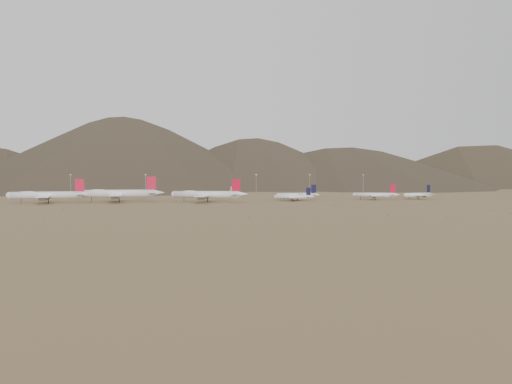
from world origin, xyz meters
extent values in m
plane|color=#90714A|center=(0.00, 0.00, 0.00)|extent=(3000.00, 3000.00, 0.00)
cylinder|color=white|center=(-149.85, 31.71, 7.29)|extent=(60.25, 11.97, 6.19)
sphere|color=white|center=(-179.68, 28.80, 7.29)|extent=(6.07, 6.07, 6.07)
cone|color=white|center=(-116.45, 34.96, 7.76)|extent=(11.28, 6.59, 5.57)
cube|color=white|center=(-151.05, 31.59, 6.36)|extent=(14.87, 55.60, 0.77)
cube|color=white|center=(-121.22, 34.50, 7.91)|extent=(7.39, 21.30, 0.37)
cube|color=red|center=(-122.42, 34.38, 15.88)|extent=(7.81, 1.31, 10.99)
cylinder|color=black|center=(-170.73, 29.68, 2.10)|extent=(0.40, 0.40, 4.19)
cylinder|color=black|center=(-148.81, 33.37, 2.10)|extent=(0.50, 0.50, 4.19)
cylinder|color=black|center=(-148.51, 30.28, 2.10)|extent=(0.50, 0.50, 4.19)
ellipsoid|color=white|center=(-165.36, 30.20, 8.99)|extent=(19.54, 6.48, 3.72)
cylinder|color=slate|center=(-152.11, 42.53, 4.83)|extent=(6.23, 3.35, 2.79)
cylinder|color=slate|center=(-149.98, 20.66, 4.83)|extent=(6.23, 3.35, 2.79)
cylinder|color=slate|center=(-153.07, 52.37, 4.83)|extent=(6.23, 3.35, 2.79)
cylinder|color=slate|center=(-149.02, 10.82, 4.83)|extent=(6.23, 3.35, 2.79)
cylinder|color=white|center=(-89.63, 38.23, 8.04)|extent=(66.27, 9.22, 6.83)
sphere|color=white|center=(-122.64, 37.03, 8.04)|extent=(6.69, 6.69, 6.69)
cone|color=white|center=(-52.66, 39.57, 8.55)|extent=(12.11, 6.57, 6.14)
cube|color=white|center=(-90.95, 38.18, 7.01)|extent=(12.76, 60.91, 0.85)
cube|color=white|center=(-57.94, 39.38, 8.72)|extent=(6.78, 23.21, 0.41)
cube|color=red|center=(-59.26, 39.33, 17.51)|extent=(8.61, 0.93, 12.11)
cylinder|color=black|center=(-112.74, 37.39, 2.31)|extent=(0.44, 0.44, 4.62)
cylinder|color=black|center=(-88.37, 39.98, 2.31)|extent=(0.55, 0.55, 4.62)
cylinder|color=black|center=(-88.25, 36.57, 2.31)|extent=(0.55, 0.55, 4.62)
ellipsoid|color=white|center=(-106.80, 37.60, 9.92)|extent=(21.31, 5.89, 4.10)
cylinder|color=slate|center=(-91.39, 50.29, 5.32)|extent=(6.71, 3.31, 3.07)
cylinder|color=slate|center=(-90.51, 26.08, 5.32)|extent=(6.71, 3.31, 3.07)
cylinder|color=slate|center=(-91.79, 61.18, 5.32)|extent=(6.71, 3.31, 3.07)
cylinder|color=slate|center=(-90.12, 15.18, 5.32)|extent=(6.71, 3.31, 3.07)
cylinder|color=white|center=(-9.68, 20.17, 7.24)|extent=(58.99, 21.85, 6.15)
sphere|color=white|center=(-38.35, 28.13, 7.24)|extent=(6.03, 6.03, 6.03)
cone|color=white|center=(22.44, 11.25, 7.70)|extent=(11.80, 8.20, 5.53)
cube|color=white|center=(-10.82, 20.49, 6.32)|extent=(23.78, 55.11, 0.77)
cube|color=white|center=(17.85, 12.52, 7.86)|extent=(10.71, 21.41, 0.37)
cube|color=red|center=(16.70, 12.84, 15.77)|extent=(7.60, 2.60, 10.91)
cylinder|color=black|center=(-29.75, 25.74, 2.08)|extent=(0.40, 0.40, 4.17)
cylinder|color=black|center=(-8.12, 21.33, 2.08)|extent=(0.50, 0.50, 4.17)
cylinder|color=black|center=(-8.94, 18.37, 2.08)|extent=(0.50, 0.50, 4.17)
ellipsoid|color=white|center=(-24.58, 24.31, 8.93)|extent=(19.58, 9.54, 3.69)
cylinder|color=slate|center=(-7.90, 31.00, 4.80)|extent=(6.47, 4.26, 2.77)
cylinder|color=slate|center=(-13.74, 9.97, 4.80)|extent=(6.47, 4.26, 2.77)
cylinder|color=slate|center=(-5.27, 40.46, 4.80)|extent=(6.47, 4.26, 2.77)
cylinder|color=slate|center=(-16.37, 0.51, 4.80)|extent=(6.47, 4.26, 2.77)
cylinder|color=white|center=(73.15, 23.13, 4.18)|extent=(32.28, 11.96, 3.53)
sphere|color=white|center=(57.48, 27.41, 4.18)|extent=(3.46, 3.46, 3.46)
cone|color=white|center=(90.71, 18.34, 4.44)|extent=(6.48, 4.60, 3.18)
cube|color=white|center=(72.53, 23.30, 3.65)|extent=(12.35, 28.24, 0.44)
cube|color=white|center=(88.20, 19.03, 4.53)|extent=(5.61, 10.98, 0.21)
cube|color=black|center=(87.58, 19.20, 9.42)|extent=(4.16, 1.42, 6.96)
cylinder|color=black|center=(62.18, 26.13, 1.21)|extent=(0.37, 0.37, 2.41)
cylinder|color=black|center=(74.01, 23.81, 1.21)|extent=(0.46, 0.46, 2.41)
cylinder|color=black|center=(73.55, 22.11, 1.21)|extent=(0.46, 0.46, 2.41)
cylinder|color=slate|center=(74.58, 30.83, 2.78)|extent=(3.55, 2.39, 1.59)
cylinder|color=slate|center=(70.47, 15.78, 2.78)|extent=(3.55, 2.39, 1.59)
cylinder|color=white|center=(81.74, 38.85, 5.00)|extent=(39.12, 7.12, 4.23)
sphere|color=white|center=(62.33, 37.40, 5.00)|extent=(4.14, 4.14, 4.14)
cone|color=white|center=(103.47, 40.48, 5.32)|extent=(7.27, 4.31, 3.80)
cube|color=white|center=(80.96, 38.79, 4.37)|extent=(8.70, 33.73, 0.53)
cube|color=white|center=(100.36, 40.25, 5.43)|extent=(4.44, 12.90, 0.25)
cube|color=black|center=(99.59, 40.19, 11.29)|extent=(5.07, 0.76, 8.34)
cylinder|color=black|center=(68.15, 37.84, 1.45)|extent=(0.44, 0.44, 2.89)
cylinder|color=black|center=(82.43, 39.96, 1.45)|extent=(0.56, 0.56, 2.89)
cylinder|color=black|center=(82.59, 37.86, 1.45)|extent=(0.56, 0.56, 2.89)
cylinder|color=slate|center=(80.26, 48.11, 3.32)|extent=(4.02, 2.19, 1.90)
cylinder|color=slate|center=(81.66, 29.48, 3.32)|extent=(4.02, 2.19, 1.90)
cylinder|color=white|center=(160.81, 32.12, 5.03)|extent=(38.24, 17.17, 4.24)
sphere|color=white|center=(142.41, 38.70, 5.03)|extent=(4.16, 4.16, 4.16)
cone|color=white|center=(181.42, 24.74, 5.34)|extent=(7.91, 5.97, 3.82)
cube|color=white|center=(160.08, 32.38, 4.39)|extent=(17.18, 33.66, 0.53)
cube|color=white|center=(178.48, 25.80, 5.45)|extent=(7.60, 13.17, 0.25)
cube|color=red|center=(177.74, 26.06, 11.34)|extent=(4.91, 2.07, 8.38)
cylinder|color=black|center=(147.93, 36.73, 1.45)|extent=(0.45, 0.45, 2.90)
cylinder|color=black|center=(161.91, 32.85, 1.45)|extent=(0.56, 0.56, 2.90)
cylinder|color=black|center=(161.19, 30.85, 1.45)|extent=(0.56, 0.56, 2.90)
cylinder|color=slate|center=(163.24, 41.21, 3.34)|extent=(4.32, 3.12, 1.91)
cylinder|color=slate|center=(156.92, 23.55, 3.34)|extent=(4.32, 3.12, 1.91)
cylinder|color=white|center=(208.04, 31.61, 4.76)|extent=(35.98, 17.20, 4.02)
sphere|color=white|center=(190.79, 24.89, 4.76)|extent=(3.94, 3.94, 3.94)
cone|color=white|center=(227.38, 39.15, 5.07)|extent=(7.53, 5.79, 3.62)
cube|color=white|center=(207.35, 31.35, 4.16)|extent=(17.06, 31.74, 0.50)
cube|color=white|center=(224.61, 38.07, 5.17)|extent=(7.49, 12.45, 0.24)
cube|color=black|center=(223.92, 37.80, 10.74)|extent=(4.62, 2.09, 7.94)
cylinder|color=black|center=(195.96, 26.91, 1.38)|extent=(0.42, 0.42, 2.75)
cylinder|color=black|center=(208.37, 32.82, 1.38)|extent=(0.53, 0.53, 2.75)
cylinder|color=black|center=(209.10, 30.95, 1.38)|extent=(0.53, 0.53, 2.75)
cylinder|color=slate|center=(204.13, 39.63, 3.16)|extent=(4.11, 3.03, 1.81)
cylinder|color=slate|center=(210.58, 23.06, 3.16)|extent=(4.11, 3.03, 1.81)
cube|color=gray|center=(30.00, 120.00, 4.00)|extent=(8.00, 8.00, 8.00)
cube|color=slate|center=(30.00, 120.00, 10.00)|extent=(6.00, 6.00, 4.00)
cylinder|color=gray|center=(-142.81, 112.65, 12.50)|extent=(0.50, 0.50, 25.00)
cube|color=gray|center=(-142.81, 112.65, 25.30)|extent=(2.00, 0.60, 0.80)
cylinder|color=gray|center=(-66.72, 135.62, 12.50)|extent=(0.50, 0.50, 25.00)
cube|color=gray|center=(-66.72, 135.62, 25.30)|extent=(2.00, 0.60, 0.80)
cylinder|color=gray|center=(54.62, 108.93, 12.50)|extent=(0.50, 0.50, 25.00)
cube|color=gray|center=(54.62, 108.93, 25.30)|extent=(2.00, 0.60, 0.80)
cylinder|color=gray|center=(125.15, 135.41, 12.50)|extent=(0.50, 0.50, 25.00)
cube|color=gray|center=(125.15, 135.41, 25.30)|extent=(2.00, 0.60, 0.80)
cylinder|color=gray|center=(185.82, 117.99, 12.50)|extent=(0.50, 0.50, 25.00)
cube|color=gray|center=(185.82, 117.99, 25.30)|extent=(2.00, 0.60, 0.80)
ellipsoid|color=olive|center=(-1.00, -147.60, 0.26)|extent=(0.81, 0.81, 0.53)
ellipsoid|color=olive|center=(111.92, -174.03, 0.23)|extent=(0.75, 0.75, 0.47)
ellipsoid|color=olive|center=(109.25, -140.61, 0.22)|extent=(0.61, 0.61, 0.44)
ellipsoid|color=olive|center=(-115.59, -128.34, 0.19)|extent=(0.51, 0.51, 0.38)
ellipsoid|color=olive|center=(199.84, -45.98, 0.22)|extent=(0.65, 0.65, 0.45)
ellipsoid|color=olive|center=(58.88, -179.27, 0.22)|extent=(0.62, 0.62, 0.43)
ellipsoid|color=olive|center=(27.88, -65.65, 0.24)|extent=(0.94, 0.94, 0.49)
ellipsoid|color=olive|center=(81.62, -155.83, 0.18)|extent=(0.54, 0.54, 0.36)
ellipsoid|color=olive|center=(-67.72, -61.41, 0.23)|extent=(0.72, 0.72, 0.47)
ellipsoid|color=olive|center=(-64.71, -117.75, 0.17)|extent=(0.54, 0.54, 0.34)
ellipsoid|color=olive|center=(185.46, -100.94, 0.27)|extent=(0.70, 0.70, 0.55)
ellipsoid|color=olive|center=(93.30, -136.83, 0.21)|extent=(0.52, 0.52, 0.43)
ellipsoid|color=olive|center=(10.09, 2.76, 0.26)|extent=(0.77, 0.77, 0.51)
ellipsoid|color=olive|center=(38.15, -149.91, 0.25)|extent=(0.68, 0.68, 0.50)
ellipsoid|color=olive|center=(-106.12, 0.88, 0.26)|extent=(1.00, 1.00, 0.53)
ellipsoid|color=olive|center=(84.54, -153.32, 0.39)|extent=(0.98, 0.98, 0.78)
ellipsoid|color=olive|center=(-120.44, -119.49, 0.25)|extent=(0.67, 0.67, 0.50)
ellipsoid|color=olive|center=(38.02, -2.40, 0.30)|extent=(0.85, 0.85, 0.60)
ellipsoid|color=olive|center=(145.93, 2.99, 0.20)|extent=(0.81, 0.81, 0.41)
ellipsoid|color=olive|center=(88.18, -53.22, 0.31)|extent=(1.09, 1.09, 0.61)
ellipsoid|color=olive|center=(-28.67, -166.47, 0.18)|extent=(0.68, 0.68, 0.37)
ellipsoid|color=olive|center=(105.75, -42.52, 0.22)|extent=(0.52, 0.52, 0.43)
ellipsoid|color=olive|center=(203.62, -28.37, 0.19)|extent=(0.55, 0.55, 0.39)
ellipsoid|color=olive|center=(-122.49, -44.46, 0.46)|extent=(1.03, 1.03, 0.92)
ellipsoid|color=olive|center=(-50.63, -65.54, 0.21)|extent=(0.72, 0.72, 0.42)
ellipsoid|color=olive|center=(197.77, -4.69, 0.25)|extent=(0.96, 0.96, 0.49)
ellipsoid|color=olive|center=(174.41, -148.62, 0.33)|extent=(1.00, 1.00, 0.66)
ellipsoid|color=olive|center=(-0.10, -29.19, 0.30)|extent=(0.82, 0.82, 0.61)
ellipsoid|color=olive|center=(48.41, -62.31, 0.15)|extent=(0.60, 0.60, 0.31)
ellipsoid|color=olive|center=(77.83, -82.98, 0.20)|extent=(0.62, 0.62, 0.40)
ellipsoid|color=olive|center=(176.73, -127.54, 0.27)|extent=(0.77, 0.77, 0.54)
camera|label=1|loc=(-53.96, -436.56, 25.33)|focal=35.00mm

